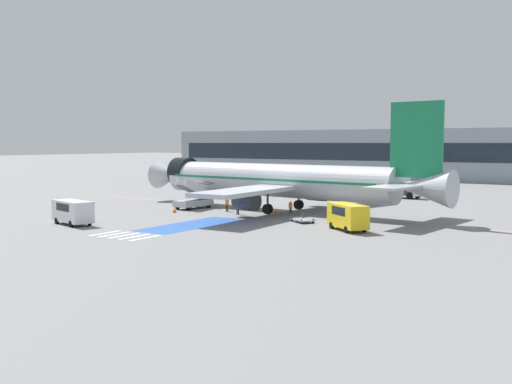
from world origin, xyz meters
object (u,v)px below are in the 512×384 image
service_van_1 (348,215)px  boarding_stairs_forward (194,201)px  airliner (278,180)px  ground_crew_2 (291,207)px  traffic_cone_0 (277,211)px  ground_crew_1 (227,203)px  traffic_cone_1 (174,210)px  ground_crew_0 (238,205)px  terminal_building (436,155)px  service_van_0 (73,211)px  fuel_tanker (393,185)px  ground_crew_3 (352,211)px  baggage_cart (302,220)px

service_van_1 → boarding_stairs_forward: bearing=-68.2°
airliner → ground_crew_2: size_ratio=25.99×
service_van_1 → traffic_cone_0: bearing=-83.6°
ground_crew_1 → traffic_cone_1: ground_crew_1 is taller
airliner → ground_crew_0: bearing=167.0°
ground_crew_0 → traffic_cone_0: size_ratio=2.80×
traffic_cone_1 → terminal_building: size_ratio=0.00×
traffic_cone_1 → terminal_building: (6.76, 75.94, 5.12)m
ground_crew_0 → terminal_building: size_ratio=0.01×
service_van_0 → traffic_cone_1: bearing=7.7°
airliner → traffic_cone_0: size_ratio=64.56×
service_van_1 → ground_crew_2: (-9.87, 6.77, -0.51)m
ground_crew_1 → terminal_building: terminal_building is taller
service_van_1 → traffic_cone_0: service_van_1 is taller
fuel_tanker → ground_crew_3: size_ratio=4.81×
baggage_cart → terminal_building: (-9.43, 75.23, 5.16)m
fuel_tanker → terminal_building: bearing=-162.4°
airliner → traffic_cone_0: bearing=-144.3°
airliner → ground_crew_3: (11.20, -3.94, -2.50)m
airliner → service_van_1: (13.46, -9.91, -2.15)m
baggage_cart → traffic_cone_1: bearing=125.5°
traffic_cone_0 → fuel_tanker: bearing=82.7°
fuel_tanker → ground_crew_1: (-9.59, -27.80, -0.88)m
fuel_tanker → terminal_building: terminal_building is taller
fuel_tanker → traffic_cone_1: (-13.93, -32.00, -1.53)m
boarding_stairs_forward → ground_crew_1: (5.16, -0.26, -0.02)m
ground_crew_3 → terminal_building: (-13.29, 71.88, 4.35)m
service_van_1 → baggage_cart: service_van_1 is taller
airliner → ground_crew_1: (-4.51, -3.80, -2.62)m
traffic_cone_1 → traffic_cone_0: bearing=26.0°
service_van_0 → traffic_cone_0: size_ratio=8.35×
ground_crew_1 → boarding_stairs_forward: bearing=-52.6°
service_van_1 → traffic_cone_0: size_ratio=7.55×
airliner → service_van_0: bearing=159.4°
service_van_1 → ground_crew_0: 15.94m
baggage_cart → ground_crew_0: 9.39m
service_van_0 → traffic_cone_0: 21.82m
boarding_stairs_forward → ground_crew_0: boarding_stairs_forward is taller
baggage_cart → ground_crew_3: ground_crew_3 is taller
traffic_cone_1 → fuel_tanker: bearing=66.5°
fuel_tanker → service_van_0: fuel_tanker is taller
airliner → baggage_cart: bearing=-129.2°
fuel_tanker → ground_crew_1: 29.42m
ground_crew_3 → ground_crew_0: bearing=-71.1°
airliner → service_van_1: airliner is taller
ground_crew_0 → service_van_0: bearing=-147.9°
boarding_stairs_forward → ground_crew_2: bearing=7.3°
ground_crew_0 → traffic_cone_0: bearing=7.0°
baggage_cart → ground_crew_3: bearing=-16.1°
traffic_cone_1 → terminal_building: 76.41m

